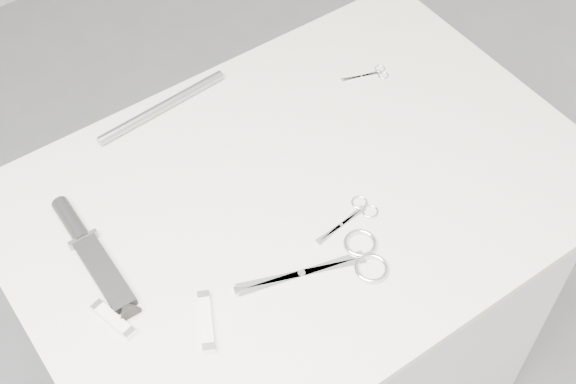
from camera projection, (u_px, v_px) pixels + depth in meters
plinth at (300, 324)px, 1.74m from camera, size 0.90×0.60×0.90m
display_board at (303, 194)px, 1.38m from camera, size 1.00×0.70×0.02m
large_shears at (343, 262)px, 1.28m from camera, size 0.25×0.13×0.01m
embroidery_scissors_a at (355, 215)px, 1.34m from camera, size 0.13×0.05×0.00m
embroidery_scissors_b at (371, 74)px, 1.55m from camera, size 0.09×0.05×0.00m
sheathed_knife at (89, 248)px, 1.29m from camera, size 0.06×0.25×0.03m
pocket_knife_a at (206, 321)px, 1.21m from camera, size 0.07×0.10×0.01m
pocket_knife_b at (113, 319)px, 1.21m from camera, size 0.04×0.08×0.01m
metal_rail at (162, 107)px, 1.48m from camera, size 0.27×0.04×0.02m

